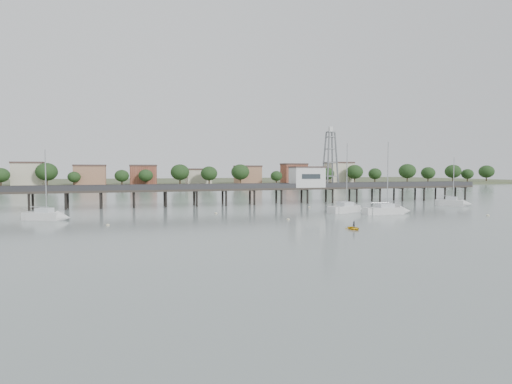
# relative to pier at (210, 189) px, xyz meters

# --- Properties ---
(ground_plane) EXTENTS (500.00, 500.00, 0.00)m
(ground_plane) POSITION_rel_pier_xyz_m (0.00, -60.00, -3.79)
(ground_plane) COLOR slate
(ground_plane) RESTS_ON ground
(pier) EXTENTS (150.00, 5.00, 5.50)m
(pier) POSITION_rel_pier_xyz_m (0.00, 0.00, 0.00)
(pier) COLOR #2D2823
(pier) RESTS_ON ground
(pier_building) EXTENTS (8.40, 5.40, 5.30)m
(pier_building) POSITION_rel_pier_xyz_m (25.00, 0.00, 2.87)
(pier_building) COLOR silver
(pier_building) RESTS_ON ground
(lattice_tower) EXTENTS (3.20, 3.20, 15.50)m
(lattice_tower) POSITION_rel_pier_xyz_m (31.50, 0.00, 7.31)
(lattice_tower) COLOR slate
(lattice_tower) RESTS_ON ground
(sailboat_c) EXTENTS (9.13, 5.71, 14.51)m
(sailboat_c) POSITION_rel_pier_xyz_m (23.97, -23.37, -3.16)
(sailboat_c) COLOR silver
(sailboat_c) RESTS_ON ground
(sailboat_b) EXTENTS (7.73, 5.19, 12.49)m
(sailboat_b) POSITION_rel_pier_xyz_m (-31.35, -21.10, -3.15)
(sailboat_b) COLOR silver
(sailboat_b) RESTS_ON ground
(sailboat_e) EXTENTS (6.28, 6.83, 12.00)m
(sailboat_e) POSITION_rel_pier_xyz_m (55.50, -17.68, -3.15)
(sailboat_e) COLOR silver
(sailboat_e) RESTS_ON ground
(sailboat_d) EXTENTS (8.95, 2.89, 14.59)m
(sailboat_d) POSITION_rel_pier_xyz_m (29.62, -29.43, -3.16)
(sailboat_d) COLOR silver
(sailboat_d) RESTS_ON ground
(yellow_dinghy) EXTENTS (2.00, 0.74, 2.74)m
(yellow_dinghy) POSITION_rel_pier_xyz_m (11.58, -46.28, -3.79)
(yellow_dinghy) COLOR yellow
(yellow_dinghy) RESTS_ON ground
(dinghy_occupant) EXTENTS (0.40, 0.98, 0.23)m
(dinghy_occupant) POSITION_rel_pier_xyz_m (11.58, -46.28, -3.79)
(dinghy_occupant) COLOR black
(dinghy_occupant) RESTS_ON ground
(mooring_buoys) EXTENTS (83.27, 25.95, 0.39)m
(mooring_buoys) POSITION_rel_pier_xyz_m (1.42, -26.56, -3.71)
(mooring_buoys) COLOR beige
(mooring_buoys) RESTS_ON ground
(far_shore) EXTENTS (500.00, 170.00, 10.40)m
(far_shore) POSITION_rel_pier_xyz_m (0.36, 179.58, -2.85)
(far_shore) COLOR #475133
(far_shore) RESTS_ON ground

